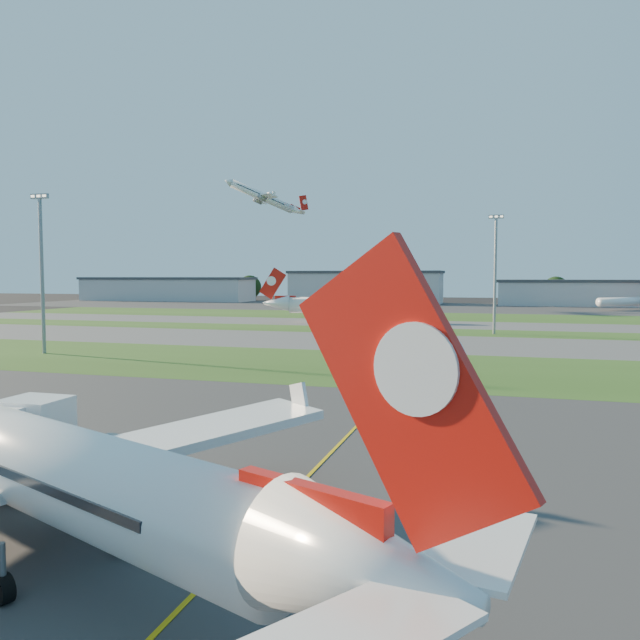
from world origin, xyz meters
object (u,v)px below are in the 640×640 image
at_px(airliner_taxiing, 351,306).
at_px(light_mast_west, 42,262).
at_px(airliner_parked, 27,463).
at_px(mini_jet_near, 626,301).
at_px(light_mast_centre, 495,266).

height_order(airliner_taxiing, light_mast_west, light_mast_west).
relative_size(airliner_parked, mini_jet_near, 1.57).
relative_size(mini_jet_near, light_mast_centre, 0.91).
bearing_deg(airliner_taxiing, mini_jet_near, -145.54).
bearing_deg(light_mast_centre, airliner_parked, -99.06).
height_order(mini_jet_near, light_mast_west, light_mast_west).
relative_size(airliner_taxiing, light_mast_centre, 1.64).
bearing_deg(light_mast_centre, airliner_taxiing, 147.86).
xyz_separation_m(airliner_parked, airliner_taxiing, (-18.70, 141.30, 0.43)).
height_order(airliner_taxiing, light_mast_centre, light_mast_centre).
distance_m(mini_jet_near, light_mast_west, 206.49).
height_order(airliner_parked, light_mast_centre, light_mast_centre).
xyz_separation_m(airliner_taxiing, light_mast_centre, (37.48, -23.54, 10.12)).
relative_size(airliner_parked, light_mast_west, 1.43).
xyz_separation_m(airliner_taxiing, light_mast_west, (-32.52, -79.54, 10.12)).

